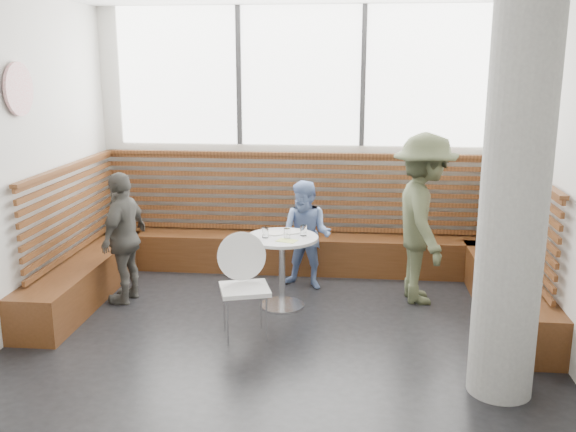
# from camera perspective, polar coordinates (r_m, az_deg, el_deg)

# --- Properties ---
(room) EXTENTS (5.00, 5.00, 3.20)m
(room) POSITION_cam_1_polar(r_m,az_deg,el_deg) (5.51, -1.06, 3.65)
(room) COLOR silver
(room) RESTS_ON ground
(booth) EXTENTS (5.00, 2.50, 1.44)m
(booth) POSITION_cam_1_polar(r_m,az_deg,el_deg) (7.50, 0.60, -3.02)
(booth) COLOR #492712
(booth) RESTS_ON ground
(concrete_column) EXTENTS (0.50, 0.50, 3.20)m
(concrete_column) POSITION_cam_1_polar(r_m,az_deg,el_deg) (5.02, 19.52, 1.86)
(concrete_column) COLOR gray
(concrete_column) RESTS_ON ground
(wall_art) EXTENTS (0.03, 0.50, 0.50)m
(wall_art) POSITION_cam_1_polar(r_m,az_deg,el_deg) (6.57, -22.82, 10.36)
(wall_art) COLOR white
(wall_art) RESTS_ON room
(cafe_table) EXTENTS (0.76, 0.76, 0.78)m
(cafe_table) POSITION_cam_1_polar(r_m,az_deg,el_deg) (6.73, -0.54, -3.64)
(cafe_table) COLOR silver
(cafe_table) RESTS_ON ground
(cafe_chair) EXTENTS (0.47, 0.46, 0.98)m
(cafe_chair) POSITION_cam_1_polar(r_m,az_deg,el_deg) (6.08, -3.77, -5.41)
(cafe_chair) COLOR white
(cafe_chair) RESTS_ON ground
(adult_man) EXTENTS (0.79, 1.24, 1.83)m
(adult_man) POSITION_cam_1_polar(r_m,az_deg,el_deg) (6.98, 11.94, -0.25)
(adult_man) COLOR #484F34
(adult_man) RESTS_ON ground
(child_back) EXTENTS (0.72, 0.63, 1.25)m
(child_back) POSITION_cam_1_polar(r_m,az_deg,el_deg) (7.30, 1.65, -1.72)
(child_back) COLOR #738EC7
(child_back) RESTS_ON ground
(child_left) EXTENTS (0.47, 0.88, 1.43)m
(child_left) POSITION_cam_1_polar(r_m,az_deg,el_deg) (7.10, -14.35, -1.86)
(child_left) COLOR #54524C
(child_left) RESTS_ON ground
(plate_near) EXTENTS (0.20, 0.20, 0.01)m
(plate_near) POSITION_cam_1_polar(r_m,az_deg,el_deg) (6.77, -1.17, -1.54)
(plate_near) COLOR white
(plate_near) RESTS_ON cafe_table
(plate_far) EXTENTS (0.20, 0.20, 0.01)m
(plate_far) POSITION_cam_1_polar(r_m,az_deg,el_deg) (6.83, 0.30, -1.40)
(plate_far) COLOR white
(plate_far) RESTS_ON cafe_table
(glass_left) EXTENTS (0.07, 0.07, 0.11)m
(glass_left) POSITION_cam_1_polar(r_m,az_deg,el_deg) (6.62, -2.04, -1.47)
(glass_left) COLOR white
(glass_left) RESTS_ON cafe_table
(glass_mid) EXTENTS (0.07, 0.07, 0.11)m
(glass_mid) POSITION_cam_1_polar(r_m,az_deg,el_deg) (6.58, -0.10, -1.57)
(glass_mid) COLOR white
(glass_mid) RESTS_ON cafe_table
(glass_right) EXTENTS (0.07, 0.07, 0.11)m
(glass_right) POSITION_cam_1_polar(r_m,az_deg,el_deg) (6.69, 1.39, -1.29)
(glass_right) COLOR white
(glass_right) RESTS_ON cafe_table
(menu_card) EXTENTS (0.23, 0.20, 0.00)m
(menu_card) POSITION_cam_1_polar(r_m,az_deg,el_deg) (6.51, -0.09, -2.21)
(menu_card) COLOR #A5C64C
(menu_card) RESTS_ON cafe_table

